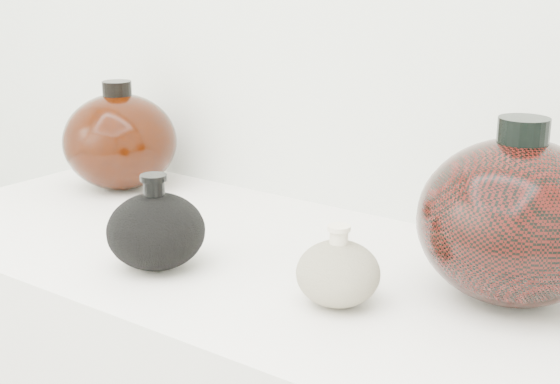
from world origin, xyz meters
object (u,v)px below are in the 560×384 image
Objects in this scene: right_round_pot at (515,220)px; black_gourd_vase at (156,230)px; cream_gourd_vase at (338,273)px; left_round_pot at (120,141)px.

black_gourd_vase is at bearing -156.69° from right_round_pot.
black_gourd_vase reaches higher than cream_gourd_vase.
black_gourd_vase is 1.28× the size of cream_gourd_vase.
right_round_pot is at bearing 23.31° from black_gourd_vase.
left_round_pot is 0.93× the size of right_round_pot.
black_gourd_vase is 0.62× the size of right_round_pot.
right_round_pot reaches higher than cream_gourd_vase.
left_round_pot is at bearing 143.74° from black_gourd_vase.
left_round_pot reaches higher than cream_gourd_vase.
right_round_pot is (0.73, -0.06, 0.01)m from left_round_pot.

